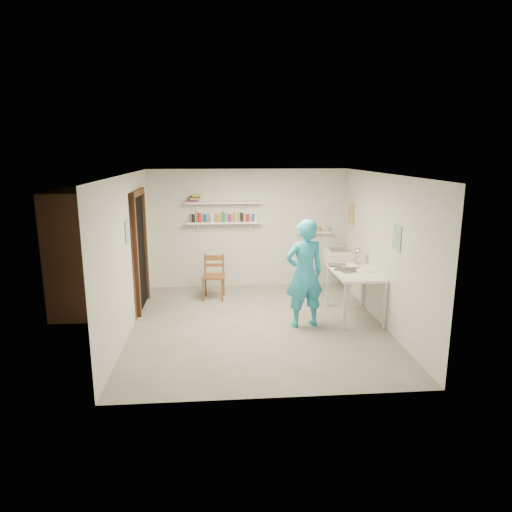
{
  "coord_description": "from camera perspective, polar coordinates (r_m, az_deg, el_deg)",
  "views": [
    {
      "loc": [
        -0.61,
        -6.91,
        2.73
      ],
      "look_at": [
        0.0,
        0.4,
        1.05
      ],
      "focal_mm": 32.0,
      "sensor_mm": 36.0,
      "label": 1
    }
  ],
  "objects": [
    {
      "name": "corridor_box",
      "position": [
        8.39,
        -19.09,
        0.64
      ],
      "size": [
        1.4,
        1.5,
        2.1
      ],
      "primitive_type": "cube",
      "color": "brown",
      "rests_on": "ground"
    },
    {
      "name": "papers",
      "position": [
        7.71,
        12.36,
        -1.79
      ],
      "size": [
        0.3,
        0.22,
        0.03
      ],
      "color": "silver",
      "rests_on": "work_table"
    },
    {
      "name": "man",
      "position": [
        7.19,
        6.08,
        -2.2
      ],
      "size": [
        0.7,
        0.53,
        1.73
      ],
      "primitive_type": "imported",
      "rotation": [
        0.0,
        0.0,
        3.35
      ],
      "color": "#269CC2",
      "rests_on": "ground"
    },
    {
      "name": "shelf_lower",
      "position": [
        9.14,
        -4.04,
        4.19
      ],
      "size": [
        1.5,
        0.22,
        0.03
      ],
      "primitive_type": "cube",
      "color": "white",
      "rests_on": "wall_back"
    },
    {
      "name": "work_table",
      "position": [
        7.83,
        12.21,
        -4.72
      ],
      "size": [
        0.72,
        1.2,
        0.8
      ],
      "primitive_type": "cube",
      "color": "white",
      "rests_on": "ground"
    },
    {
      "name": "wooden_chair",
      "position": [
        8.63,
        -5.33,
        -2.56
      ],
      "size": [
        0.44,
        0.42,
        0.87
      ],
      "primitive_type": "cube",
      "rotation": [
        0.0,
        0.0,
        -0.09
      ],
      "color": "brown",
      "rests_on": "ground"
    },
    {
      "name": "doorway_recess",
      "position": [
        8.26,
        -14.29,
        0.41
      ],
      "size": [
        0.02,
        0.9,
        2.0
      ],
      "primitive_type": "cube",
      "color": "black",
      "rests_on": "wall_left"
    },
    {
      "name": "poster_right_a",
      "position": [
        9.16,
        11.79,
        5.24
      ],
      "size": [
        0.01,
        0.34,
        0.42
      ],
      "primitive_type": "cube",
      "color": "#995933",
      "rests_on": "wall_right"
    },
    {
      "name": "shelf_upper",
      "position": [
        9.09,
        -4.08,
        6.68
      ],
      "size": [
        1.5,
        0.22,
        0.03
      ],
      "primitive_type": "cube",
      "color": "white",
      "rests_on": "wall_back"
    },
    {
      "name": "book_stack",
      "position": [
        9.09,
        -7.65,
        7.14
      ],
      "size": [
        0.26,
        0.14,
        0.14
      ],
      "color": "red",
      "rests_on": "shelf_upper"
    },
    {
      "name": "floor",
      "position": [
        7.45,
        0.26,
        -8.66
      ],
      "size": [
        4.0,
        4.5,
        0.02
      ],
      "primitive_type": "cube",
      "color": "slate",
      "rests_on": "ground"
    },
    {
      "name": "wall_left",
      "position": [
        7.21,
        -15.85,
        0.16
      ],
      "size": [
        0.02,
        4.5,
        2.4
      ],
      "primitive_type": "cube",
      "color": "silver",
      "rests_on": "ground"
    },
    {
      "name": "belfast_sink",
      "position": [
        9.15,
        10.29,
        -0.12
      ],
      "size": [
        0.48,
        0.6,
        0.3
      ],
      "primitive_type": "cube",
      "color": "white",
      "rests_on": "wall_right"
    },
    {
      "name": "wall_clock",
      "position": [
        7.33,
        6.16,
        0.42
      ],
      "size": [
        0.31,
        0.1,
        0.31
      ],
      "primitive_type": "cylinder",
      "rotation": [
        1.57,
        0.0,
        0.2
      ],
      "color": "#F4EAA6",
      "rests_on": "man"
    },
    {
      "name": "ledge_pots",
      "position": [
        9.41,
        7.32,
        3.32
      ],
      "size": [
        0.48,
        0.07,
        0.09
      ],
      "color": "silver",
      "rests_on": "ledge_shelf"
    },
    {
      "name": "wall_front",
      "position": [
        4.93,
        2.6,
        -5.19
      ],
      "size": [
        4.0,
        0.02,
        2.4
      ],
      "primitive_type": "cube",
      "color": "silver",
      "rests_on": "ground"
    },
    {
      "name": "poster_right_b",
      "position": [
        6.98,
        17.19,
        2.17
      ],
      "size": [
        0.01,
        0.3,
        0.38
      ],
      "primitive_type": "cube",
      "color": "#3F724C",
      "rests_on": "wall_right"
    },
    {
      "name": "door_jamb_near",
      "position": [
        7.77,
        -14.72,
        -0.38
      ],
      "size": [
        0.06,
        0.1,
        2.0
      ],
      "primitive_type": "cube",
      "color": "brown",
      "rests_on": "ground"
    },
    {
      "name": "wall_right",
      "position": [
        7.54,
        15.66,
        0.72
      ],
      "size": [
        0.02,
        4.5,
        2.4
      ],
      "primitive_type": "cube",
      "color": "silver",
      "rests_on": "ground"
    },
    {
      "name": "spray_cans",
      "position": [
        9.13,
        -4.05,
        4.81
      ],
      "size": [
        1.34,
        0.06,
        0.17
      ],
      "color": "black",
      "rests_on": "shelf_lower"
    },
    {
      "name": "ceiling",
      "position": [
        6.94,
        0.28,
        10.26
      ],
      "size": [
        4.0,
        4.5,
        0.02
      ],
      "primitive_type": "cube",
      "color": "silver",
      "rests_on": "wall_back"
    },
    {
      "name": "door_jamb_far",
      "position": [
        8.74,
        -13.64,
        1.12
      ],
      "size": [
        0.06,
        0.1,
        2.0
      ],
      "primitive_type": "cube",
      "color": "brown",
      "rests_on": "ground"
    },
    {
      "name": "wall_back",
      "position": [
        9.31,
        -0.96,
        3.45
      ],
      "size": [
        4.0,
        0.02,
        2.4
      ],
      "primitive_type": "cube",
      "color": "silver",
      "rests_on": "ground"
    },
    {
      "name": "poster_left",
      "position": [
        7.19,
        -15.78,
        2.97
      ],
      "size": [
        0.01,
        0.28,
        0.36
      ],
      "primitive_type": "cube",
      "color": "#334C7F",
      "rests_on": "wall_left"
    },
    {
      "name": "desk_lamp",
      "position": [
        8.17,
        12.78,
        0.49
      ],
      "size": [
        0.15,
        0.15,
        0.15
      ],
      "primitive_type": "sphere",
      "color": "silver",
      "rests_on": "work_table"
    },
    {
      "name": "ledge_shelf",
      "position": [
        9.42,
        7.31,
        2.96
      ],
      "size": [
        0.7,
        0.14,
        0.03
      ],
      "primitive_type": "cube",
      "color": "white",
      "rests_on": "wall_back"
    },
    {
      "name": "door_lintel",
      "position": [
        8.1,
        -14.56,
        7.68
      ],
      "size": [
        0.06,
        1.05,
        0.1
      ],
      "primitive_type": "cube",
      "color": "brown",
      "rests_on": "wall_left"
    }
  ]
}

